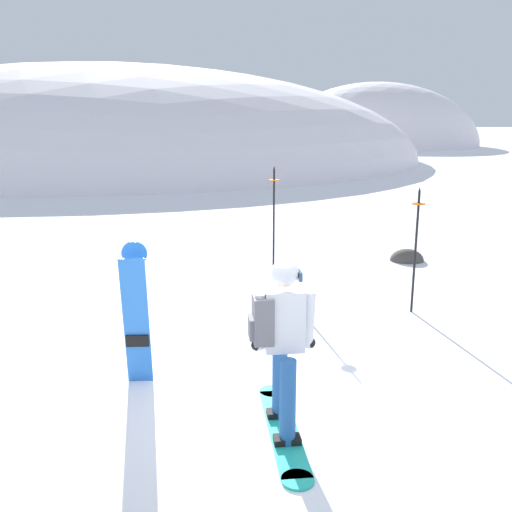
# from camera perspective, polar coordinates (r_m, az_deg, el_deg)

# --- Properties ---
(ground_plane) EXTENTS (300.00, 300.00, 0.00)m
(ground_plane) POSITION_cam_1_polar(r_m,az_deg,el_deg) (6.06, 0.59, -15.23)
(ground_plane) COLOR white
(ridge_peak_main) EXTENTS (41.79, 37.61, 12.59)m
(ridge_peak_main) POSITION_cam_1_polar(r_m,az_deg,el_deg) (41.03, -14.52, 9.35)
(ridge_peak_main) COLOR white
(ridge_peak_main) RESTS_ON ground
(ridge_peak_far) EXTENTS (20.56, 18.50, 12.55)m
(ridge_peak_far) POSITION_cam_1_polar(r_m,az_deg,el_deg) (60.04, 11.80, 10.81)
(ridge_peak_far) COLOR white
(ridge_peak_far) RESTS_ON ground
(snowboarder_main) EXTENTS (0.64, 1.84, 1.71)m
(snowboarder_main) POSITION_cam_1_polar(r_m,az_deg,el_deg) (5.30, 2.52, -8.67)
(snowboarder_main) COLOR #23B7A3
(snowboarder_main) RESTS_ON ground
(spare_snowboard) EXTENTS (0.28, 0.26, 1.65)m
(spare_snowboard) POSITION_cam_1_polar(r_m,az_deg,el_deg) (6.38, -11.98, -5.78)
(spare_snowboard) COLOR blue
(spare_snowboard) RESTS_ON ground
(piste_marker_near) EXTENTS (0.20, 0.20, 2.10)m
(piste_marker_near) POSITION_cam_1_polar(r_m,az_deg,el_deg) (10.32, 1.81, 4.09)
(piste_marker_near) COLOR black
(piste_marker_near) RESTS_ON ground
(piste_marker_far) EXTENTS (0.20, 0.20, 1.95)m
(piste_marker_far) POSITION_cam_1_polar(r_m,az_deg,el_deg) (8.85, 15.82, 1.38)
(piste_marker_far) COLOR black
(piste_marker_far) RESTS_ON ground
(rock_dark) EXTENTS (0.71, 0.60, 0.50)m
(rock_dark) POSITION_cam_1_polar(r_m,az_deg,el_deg) (12.30, 14.94, -0.45)
(rock_dark) COLOR #4C4742
(rock_dark) RESTS_ON ground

